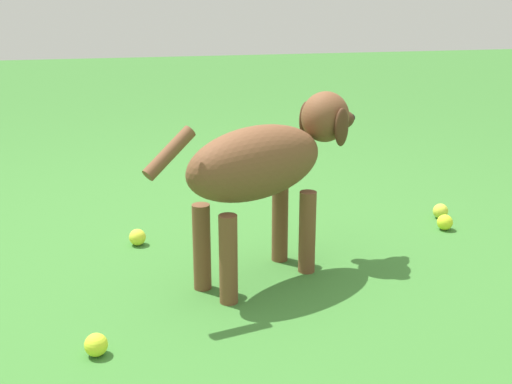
{
  "coord_description": "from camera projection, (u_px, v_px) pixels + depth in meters",
  "views": [
    {
      "loc": [
        -0.2,
        -2.28,
        1.01
      ],
      "look_at": [
        0.23,
        -0.18,
        0.32
      ],
      "focal_mm": 46.93,
      "sensor_mm": 36.0,
      "label": 1
    }
  ],
  "objects": [
    {
      "name": "tennis_ball_0",
      "position": [
        440.0,
        211.0,
        2.94
      ],
      "size": [
        0.07,
        0.07,
        0.07
      ],
      "primitive_type": "sphere",
      "color": "#D2D73D",
      "rests_on": "ground"
    },
    {
      "name": "dog",
      "position": [
        268.0,
        163.0,
        2.26
      ],
      "size": [
        0.82,
        0.52,
        0.63
      ],
      "rotation": [
        0.0,
        0.0,
        0.53
      ],
      "color": "brown",
      "rests_on": "ground"
    },
    {
      "name": "tennis_ball_3",
      "position": [
        137.0,
        237.0,
        2.64
      ],
      "size": [
        0.07,
        0.07,
        0.07
      ],
      "primitive_type": "sphere",
      "color": "yellow",
      "rests_on": "ground"
    },
    {
      "name": "tennis_ball_4",
      "position": [
        96.0,
        345.0,
        1.87
      ],
      "size": [
        0.07,
        0.07,
        0.07
      ],
      "primitive_type": "sphere",
      "color": "#D3E42F",
      "rests_on": "ground"
    },
    {
      "name": "tennis_ball_1",
      "position": [
        445.0,
        222.0,
        2.81
      ],
      "size": [
        0.07,
        0.07,
        0.07
      ],
      "primitive_type": "sphere",
      "color": "#D1E22A",
      "rests_on": "ground"
    },
    {
      "name": "ground",
      "position": [
        186.0,
        265.0,
        2.47
      ],
      "size": [
        14.0,
        14.0,
        0.0
      ],
      "primitive_type": "plane",
      "color": "#38722D"
    }
  ]
}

